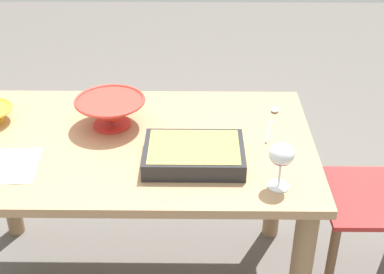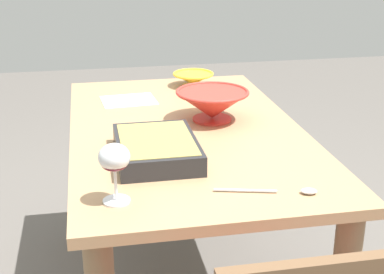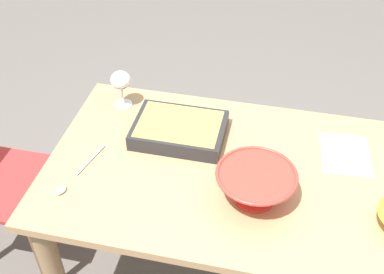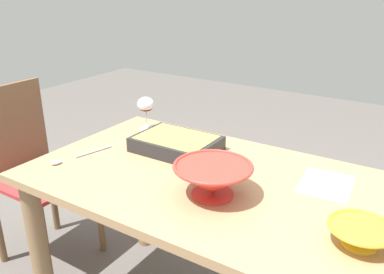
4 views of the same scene
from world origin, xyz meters
name	(u,v)px [view 2 (image 2 of 4)]	position (x,y,z in m)	size (l,w,h in m)	color
dining_table	(186,162)	(0.00, 0.00, 0.60)	(1.37, 0.80, 0.73)	tan
wine_glass	(114,161)	(-0.52, 0.28, 0.85)	(0.08, 0.08, 0.16)	white
casserole_dish	(157,147)	(-0.25, 0.14, 0.77)	(0.34, 0.24, 0.06)	#262628
mixing_bowl	(212,104)	(0.07, -0.11, 0.79)	(0.27, 0.27, 0.11)	red
small_bowl	(193,78)	(0.54, -0.13, 0.77)	(0.18, 0.18, 0.06)	yellow
serving_spoon	(285,191)	(-0.56, -0.17, 0.74)	(0.09, 0.27, 0.01)	silver
napkin	(129,100)	(0.37, 0.17, 0.73)	(0.17, 0.21, 0.00)	white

